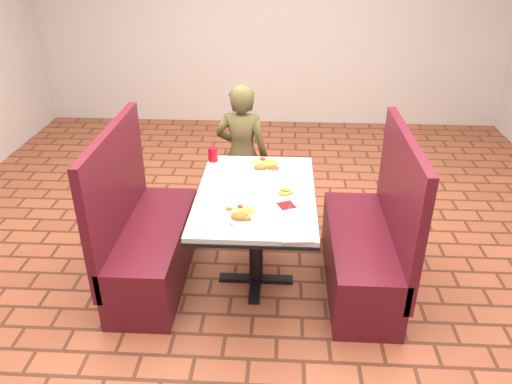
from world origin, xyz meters
The scene contains 15 objects.
room centered at (0.00, 0.00, 1.91)m, with size 7.00×7.04×2.82m.
dining_table centered at (0.00, 0.00, 0.65)m, with size 0.81×1.21×0.75m.
booth_bench_left centered at (-0.80, 0.00, 0.33)m, with size 0.47×1.20×1.17m.
booth_bench_right centered at (0.80, 0.00, 0.33)m, with size 0.47×1.20×1.17m.
diner_person centered at (-0.17, 0.93, 0.62)m, with size 0.45×0.30×1.24m, color brown.
near_dinner_plate centered at (-0.07, -0.33, 0.78)m, with size 0.25×0.25×0.08m.
far_dinner_plate centered at (0.05, 0.40, 0.78)m, with size 0.30×0.30×0.08m.
plantain_plate centered at (0.20, -0.02, 0.76)m, with size 0.17×0.17×0.03m.
maroon_napkin centered at (0.21, -0.17, 0.75)m, with size 0.10×0.10×0.00m, color #600E10.
spoon_utensil centered at (0.23, -0.18, 0.75)m, with size 0.01×0.12×0.00m, color silver.
red_tumbler centered at (-0.36, 0.50, 0.80)m, with size 0.07×0.07×0.11m, color red.
paper_napkin centered at (0.27, -0.54, 0.76)m, with size 0.19×0.14×0.01m, color white.
knife_utensil centered at (-0.07, -0.35, 0.76)m, with size 0.01×0.15×0.00m, color silver.
fork_utensil centered at (-0.13, -0.40, 0.76)m, with size 0.01×0.14×0.00m, color silver.
lettuce_shreds centered at (0.04, 0.06, 0.75)m, with size 0.28×0.32×0.00m, color #87BB4B, non-canonical shape.
Camera 1 is at (0.17, -3.00, 2.33)m, focal length 35.00 mm.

